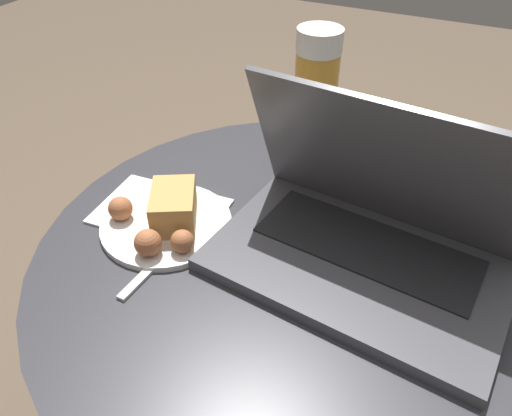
% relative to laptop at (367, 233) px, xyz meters
% --- Properties ---
extents(table, '(0.74, 0.74, 0.57)m').
position_rel_laptop_xyz_m(table, '(-0.08, -0.02, -0.16)').
color(table, '#515156').
rests_on(table, ground_plane).
extents(napkin, '(0.19, 0.14, 0.00)m').
position_rel_laptop_xyz_m(napkin, '(-0.30, -0.03, -0.05)').
color(napkin, white).
rests_on(napkin, table).
extents(laptop, '(0.40, 0.27, 0.23)m').
position_rel_laptop_xyz_m(laptop, '(0.00, 0.00, 0.00)').
color(laptop, '#47474C').
rests_on(laptop, table).
extents(beer_glass, '(0.07, 0.07, 0.24)m').
position_rel_laptop_xyz_m(beer_glass, '(-0.14, 0.16, 0.07)').
color(beer_glass, gold).
rests_on(beer_glass, table).
extents(snack_plate, '(0.19, 0.19, 0.06)m').
position_rel_laptop_xyz_m(snack_plate, '(-0.27, -0.06, -0.03)').
color(snack_plate, silver).
rests_on(snack_plate, table).
extents(fork, '(0.03, 0.20, 0.00)m').
position_rel_laptop_xyz_m(fork, '(-0.24, -0.09, -0.05)').
color(fork, silver).
rests_on(fork, table).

